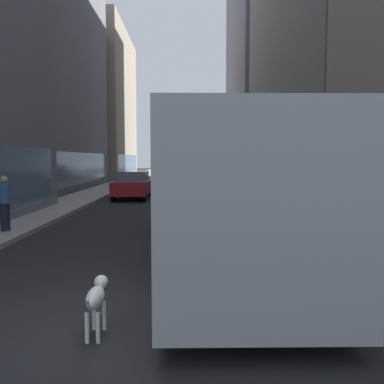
% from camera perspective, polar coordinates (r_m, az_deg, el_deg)
% --- Properties ---
extents(ground_plane, '(120.00, 120.00, 0.00)m').
position_cam_1_polar(ground_plane, '(41.08, -1.30, 1.32)').
color(ground_plane, '#232326').
extents(sidewalk_left, '(2.40, 110.00, 0.15)m').
position_cam_1_polar(sidewalk_left, '(41.51, -9.20, 1.40)').
color(sidewalk_left, '#9E9991').
rests_on(sidewalk_left, ground).
extents(sidewalk_right, '(2.40, 110.00, 0.15)m').
position_cam_1_polar(sidewalk_right, '(41.43, 6.61, 1.42)').
color(sidewalk_right, '#9E9991').
rests_on(sidewalk_right, ground).
extents(building_left_mid, '(8.33, 21.72, 19.09)m').
position_cam_1_polar(building_left_mid, '(35.68, -21.72, 15.90)').
color(building_left_mid, slate).
rests_on(building_left_mid, ground).
extents(building_left_far, '(9.73, 18.56, 18.27)m').
position_cam_1_polar(building_left_far, '(55.82, -13.78, 11.45)').
color(building_left_far, '#A0937F').
rests_on(building_left_far, ground).
extents(building_right_far, '(11.63, 19.45, 25.61)m').
position_cam_1_polar(building_right_far, '(53.30, 12.16, 15.81)').
color(building_right_far, slate).
rests_on(building_right_far, ground).
extents(transit_bus, '(2.78, 11.53, 3.05)m').
position_cam_1_polar(transit_bus, '(10.23, 4.20, 1.29)').
color(transit_bus, '#999EA3').
rests_on(transit_bus, ground).
extents(car_red_coupe, '(1.91, 4.55, 1.62)m').
position_cam_1_polar(car_red_coupe, '(24.65, -8.10, 0.99)').
color(car_red_coupe, red).
rests_on(car_red_coupe, ground).
extents(car_white_van, '(1.76, 3.97, 1.62)m').
position_cam_1_polar(car_white_van, '(21.10, 5.93, 0.39)').
color(car_white_van, silver).
rests_on(car_white_van, ground).
extents(car_black_suv, '(1.89, 4.44, 1.62)m').
position_cam_1_polar(car_black_suv, '(47.97, -2.68, 2.78)').
color(car_black_suv, black).
rests_on(car_black_suv, ground).
extents(dalmatian_dog, '(0.22, 0.96, 0.72)m').
position_cam_1_polar(dalmatian_dog, '(5.92, -12.88, -13.78)').
color(dalmatian_dog, white).
rests_on(dalmatian_dog, ground).
extents(pedestrian_in_coat, '(0.34, 0.34, 1.69)m').
position_cam_1_polar(pedestrian_in_coat, '(13.98, -24.17, -1.36)').
color(pedestrian_in_coat, '#1E1E2D').
rests_on(pedestrian_in_coat, sidewalk_left).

